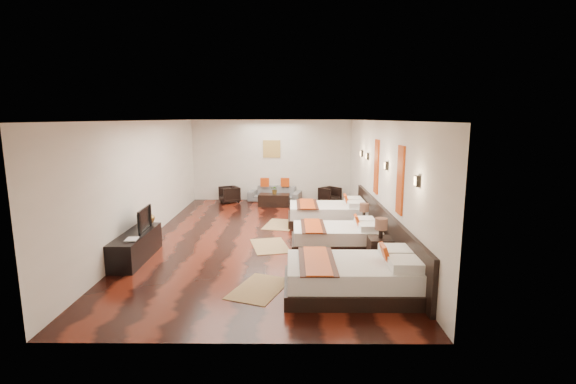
{
  "coord_description": "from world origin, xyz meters",
  "views": [
    {
      "loc": [
        0.66,
        -9.63,
        2.86
      ],
      "look_at": [
        0.6,
        0.16,
        1.1
      ],
      "focal_mm": 25.8,
      "sensor_mm": 36.0,
      "label": 1
    }
  ],
  "objects_px": {
    "coffee_table": "(274,200)",
    "table_plant": "(275,190)",
    "bed_near": "(354,277)",
    "armchair_right": "(330,195)",
    "sofa": "(275,194)",
    "tv_console": "(136,246)",
    "armchair_left": "(229,195)",
    "nightstand_a": "(380,247)",
    "figurine": "(147,217)",
    "tv": "(141,219)",
    "book": "(126,240)",
    "bed_mid": "(337,237)",
    "nightstand_b": "(364,225)",
    "bed_far": "(329,214)"
  },
  "relations": [
    {
      "from": "nightstand_a",
      "to": "table_plant",
      "type": "height_order",
      "value": "nightstand_a"
    },
    {
      "from": "tv_console",
      "to": "armchair_right",
      "type": "distance_m",
      "value": 7.3
    },
    {
      "from": "tv_console",
      "to": "coffee_table",
      "type": "bearing_deg",
      "value": 63.33
    },
    {
      "from": "tv",
      "to": "coffee_table",
      "type": "xyz_separation_m",
      "value": [
        2.57,
        4.99,
        -0.59
      ]
    },
    {
      "from": "bed_mid",
      "to": "bed_far",
      "type": "bearing_deg",
      "value": 89.94
    },
    {
      "from": "armchair_right",
      "to": "table_plant",
      "type": "distance_m",
      "value": 1.95
    },
    {
      "from": "sofa",
      "to": "armchair_right",
      "type": "xyz_separation_m",
      "value": [
        1.88,
        -0.24,
        0.01
      ]
    },
    {
      "from": "nightstand_b",
      "to": "armchair_right",
      "type": "bearing_deg",
      "value": 96.31
    },
    {
      "from": "nightstand_a",
      "to": "book",
      "type": "height_order",
      "value": "nightstand_a"
    },
    {
      "from": "bed_near",
      "to": "tv_console",
      "type": "distance_m",
      "value": 4.52
    },
    {
      "from": "book",
      "to": "table_plant",
      "type": "height_order",
      "value": "table_plant"
    },
    {
      "from": "nightstand_a",
      "to": "sofa",
      "type": "xyz_separation_m",
      "value": [
        -2.33,
        6.17,
        -0.06
      ]
    },
    {
      "from": "tv_console",
      "to": "nightstand_a",
      "type": "bearing_deg",
      "value": -2.04
    },
    {
      "from": "tv_console",
      "to": "sofa",
      "type": "height_order",
      "value": "tv_console"
    },
    {
      "from": "tv_console",
      "to": "figurine",
      "type": "relative_size",
      "value": 5.23
    },
    {
      "from": "bed_far",
      "to": "tv_console",
      "type": "height_order",
      "value": "bed_far"
    },
    {
      "from": "bed_mid",
      "to": "tv_console",
      "type": "bearing_deg",
      "value": -169.4
    },
    {
      "from": "table_plant",
      "to": "tv_console",
      "type": "bearing_deg",
      "value": -116.85
    },
    {
      "from": "nightstand_b",
      "to": "book",
      "type": "bearing_deg",
      "value": -155.95
    },
    {
      "from": "bed_near",
      "to": "armchair_right",
      "type": "xyz_separation_m",
      "value": [
        0.3,
        7.41,
        -0.02
      ]
    },
    {
      "from": "bed_near",
      "to": "figurine",
      "type": "relative_size",
      "value": 6.46
    },
    {
      "from": "tv_console",
      "to": "armchair_left",
      "type": "height_order",
      "value": "armchair_left"
    },
    {
      "from": "bed_mid",
      "to": "table_plant",
      "type": "bearing_deg",
      "value": 109.26
    },
    {
      "from": "nightstand_b",
      "to": "tv_console",
      "type": "relative_size",
      "value": 0.46
    },
    {
      "from": "nightstand_b",
      "to": "nightstand_a",
      "type": "bearing_deg",
      "value": -90.0
    },
    {
      "from": "nightstand_b",
      "to": "tv_console",
      "type": "bearing_deg",
      "value": -160.81
    },
    {
      "from": "sofa",
      "to": "table_plant",
      "type": "xyz_separation_m",
      "value": [
        0.03,
        -0.77,
        0.29
      ]
    },
    {
      "from": "nightstand_a",
      "to": "sofa",
      "type": "height_order",
      "value": "nightstand_a"
    },
    {
      "from": "bed_far",
      "to": "nightstand_a",
      "type": "xyz_separation_m",
      "value": [
        0.75,
        -3.11,
        0.04
      ]
    },
    {
      "from": "nightstand_a",
      "to": "tv_console",
      "type": "height_order",
      "value": "nightstand_a"
    },
    {
      "from": "table_plant",
      "to": "nightstand_b",
      "type": "bearing_deg",
      "value": -56.7
    },
    {
      "from": "nightstand_a",
      "to": "tv",
      "type": "height_order",
      "value": "tv"
    },
    {
      "from": "book",
      "to": "table_plant",
      "type": "relative_size",
      "value": 0.99
    },
    {
      "from": "book",
      "to": "coffee_table",
      "type": "height_order",
      "value": "book"
    },
    {
      "from": "armchair_left",
      "to": "tv_console",
      "type": "bearing_deg",
      "value": -37.52
    },
    {
      "from": "nightstand_b",
      "to": "book",
      "type": "relative_size",
      "value": 2.76
    },
    {
      "from": "bed_near",
      "to": "figurine",
      "type": "bearing_deg",
      "value": 150.31
    },
    {
      "from": "bed_far",
      "to": "nightstand_b",
      "type": "xyz_separation_m",
      "value": [
        0.75,
        -1.21,
        0.01
      ]
    },
    {
      "from": "tv_console",
      "to": "armchair_left",
      "type": "relative_size",
      "value": 2.94
    },
    {
      "from": "book",
      "to": "figurine",
      "type": "relative_size",
      "value": 0.86
    },
    {
      "from": "coffee_table",
      "to": "table_plant",
      "type": "bearing_deg",
      "value": 27.56
    },
    {
      "from": "book",
      "to": "armchair_right",
      "type": "bearing_deg",
      "value": 54.16
    },
    {
      "from": "sofa",
      "to": "armchair_left",
      "type": "bearing_deg",
      "value": -159.47
    },
    {
      "from": "nightstand_a",
      "to": "armchair_left",
      "type": "bearing_deg",
      "value": 123.11
    },
    {
      "from": "figurine",
      "to": "sofa",
      "type": "bearing_deg",
      "value": 63.56
    },
    {
      "from": "bed_mid",
      "to": "book",
      "type": "bearing_deg",
      "value": -163.15
    },
    {
      "from": "bed_near",
      "to": "bed_mid",
      "type": "distance_m",
      "value": 2.45
    },
    {
      "from": "tv",
      "to": "coffee_table",
      "type": "distance_m",
      "value": 5.64
    },
    {
      "from": "figurine",
      "to": "armchair_right",
      "type": "relative_size",
      "value": 0.57
    },
    {
      "from": "bed_far",
      "to": "coffee_table",
      "type": "distance_m",
      "value": 2.77
    }
  ]
}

